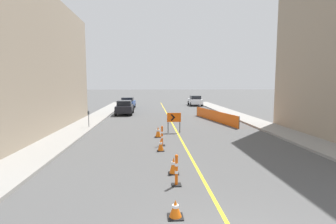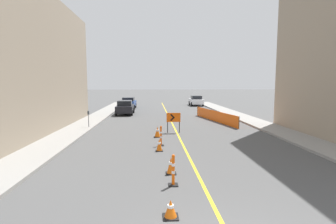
{
  "view_description": "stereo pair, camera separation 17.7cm",
  "coord_description": "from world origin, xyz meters",
  "views": [
    {
      "loc": [
        -1.91,
        -4.17,
        3.5
      ],
      "look_at": [
        -0.36,
        18.78,
        1.0
      ],
      "focal_mm": 28.0,
      "sensor_mm": 36.0,
      "label": 1
    },
    {
      "loc": [
        -1.74,
        -4.18,
        3.5
      ],
      "look_at": [
        -0.36,
        18.78,
        1.0
      ],
      "focal_mm": 28.0,
      "sensor_mm": 36.0,
      "label": 2
    }
  ],
  "objects": [
    {
      "name": "delineator_post_front",
      "position": [
        -1.03,
        4.52,
        0.47
      ],
      "size": [
        0.33,
        0.33,
        1.1
      ],
      "color": "black",
      "rests_on": "ground_plane"
    },
    {
      "name": "parked_car_curb_far",
      "position": [
        5.24,
        37.22,
        0.8
      ],
      "size": [
        1.93,
        4.31,
        1.59
      ],
      "rotation": [
        0.0,
        0.0,
        -0.0
      ],
      "color": "silver",
      "rests_on": "ground_plane"
    },
    {
      "name": "building_facade_left",
      "position": [
        -11.55,
        14.61,
        4.83
      ],
      "size": [
        6.0,
        18.55,
        9.66
      ],
      "color": "gray",
      "rests_on": "ground_plane"
    },
    {
      "name": "safety_mesh_fence",
      "position": [
        4.08,
        19.82,
        0.49
      ],
      "size": [
        1.78,
        8.81,
        0.98
      ],
      "rotation": [
        0.0,
        0.0,
        1.77
      ],
      "color": "#EF560C",
      "rests_on": "ground_plane"
    },
    {
      "name": "traffic_cone_fourth",
      "position": [
        -1.42,
        12.74,
        0.35
      ],
      "size": [
        0.45,
        0.45,
        0.71
      ],
      "color": "black",
      "rests_on": "ground_plane"
    },
    {
      "name": "parking_meter_near_curb",
      "position": [
        -6.7,
        16.29,
        1.04
      ],
      "size": [
        0.12,
        0.11,
        1.27
      ],
      "color": "#4C4C51",
      "rests_on": "sidewalk_left"
    },
    {
      "name": "sidewalk_left",
      "position": [
        -7.45,
        21.78,
        0.07
      ],
      "size": [
        2.2,
        43.56,
        0.15
      ],
      "color": "gray",
      "rests_on": "ground_plane"
    },
    {
      "name": "arrow_barricade_primary",
      "position": [
        -0.24,
        14.25,
        1.03
      ],
      "size": [
        1.0,
        0.09,
        1.43
      ],
      "rotation": [
        0.0,
        0.0,
        -0.01
      ],
      "color": "#EF560C",
      "rests_on": "ground_plane"
    },
    {
      "name": "delineator_post_rear",
      "position": [
        -1.27,
        10.37,
        0.49
      ],
      "size": [
        0.33,
        0.33,
        1.13
      ],
      "color": "black",
      "rests_on": "ground_plane"
    },
    {
      "name": "lane_stripe",
      "position": [
        0.0,
        21.78,
        0.0
      ],
      "size": [
        0.12,
        43.56,
        0.01
      ],
      "color": "gold",
      "rests_on": "ground_plane"
    },
    {
      "name": "parked_car_curb_mid",
      "position": [
        -5.05,
        32.69,
        0.8
      ],
      "size": [
        1.95,
        4.35,
        1.59
      ],
      "rotation": [
        0.0,
        0.0,
        -0.03
      ],
      "color": "navy",
      "rests_on": "ground_plane"
    },
    {
      "name": "traffic_cone_second",
      "position": [
        -1.03,
        5.7,
        0.33
      ],
      "size": [
        0.4,
        0.4,
        0.66
      ],
      "color": "black",
      "rests_on": "ground_plane"
    },
    {
      "name": "traffic_cone_nearest",
      "position": [
        -1.28,
        2.35,
        0.24
      ],
      "size": [
        0.41,
        0.41,
        0.48
      ],
      "color": "black",
      "rests_on": "ground_plane"
    },
    {
      "name": "parked_car_curb_near",
      "position": [
        -4.85,
        25.76,
        0.8
      ],
      "size": [
        1.95,
        4.34,
        1.59
      ],
      "rotation": [
        0.0,
        0.0,
        0.02
      ],
      "color": "black",
      "rests_on": "ground_plane"
    },
    {
      "name": "traffic_cone_third",
      "position": [
        -1.39,
        9.19,
        0.32
      ],
      "size": [
        0.37,
        0.37,
        0.66
      ],
      "color": "black",
      "rests_on": "ground_plane"
    },
    {
      "name": "sidewalk_right",
      "position": [
        7.45,
        21.78,
        0.07
      ],
      "size": [
        2.2,
        43.56,
        0.15
      ],
      "color": "gray",
      "rests_on": "ground_plane"
    }
  ]
}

